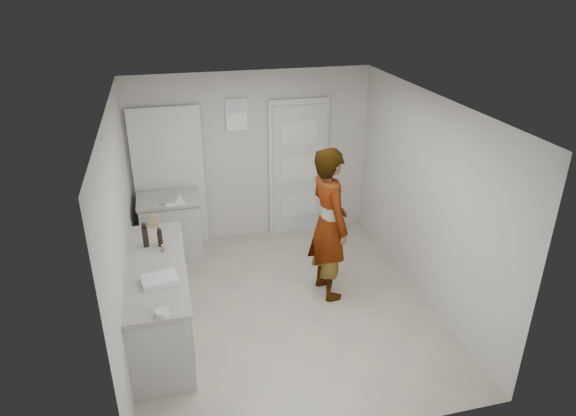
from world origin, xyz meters
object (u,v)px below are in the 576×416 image
object	(u,v)px
spice_jar	(164,248)
baking_dish	(160,280)
oil_cruet_b	(145,235)
oil_cruet_a	(160,237)
egg_bowl	(162,313)
person	(329,224)
cake_mix_box	(154,221)

from	to	relation	value
spice_jar	baking_dish	distance (m)	0.64
spice_jar	oil_cruet_b	bearing A→B (deg)	140.64
oil_cruet_a	oil_cruet_b	bearing A→B (deg)	170.05
spice_jar	egg_bowl	world-z (taller)	spice_jar
person	egg_bowl	world-z (taller)	person
spice_jar	oil_cruet_a	size ratio (longest dim) A/B	0.34
spice_jar	oil_cruet_a	world-z (taller)	oil_cruet_a
spice_jar	baking_dish	world-z (taller)	spice_jar
oil_cruet_a	oil_cruet_b	distance (m)	0.16
spice_jar	baking_dish	bearing A→B (deg)	-95.27
person	oil_cruet_b	size ratio (longest dim) A/B	6.48
oil_cruet_a	oil_cruet_b	xyz separation A→B (m)	(-0.16, 0.03, 0.03)
cake_mix_box	spice_jar	xyz separation A→B (m)	(0.09, -0.62, -0.04)
spice_jar	egg_bowl	size ratio (longest dim) A/B	0.61
spice_jar	egg_bowl	bearing A→B (deg)	-92.36
spice_jar	oil_cruet_b	distance (m)	0.26
person	cake_mix_box	size ratio (longest dim) A/B	11.66
cake_mix_box	person	bearing A→B (deg)	-5.91
person	oil_cruet_a	distance (m)	1.98
oil_cruet_b	egg_bowl	xyz separation A→B (m)	(0.14, -1.33, -0.12)
spice_jar	oil_cruet_b	xyz separation A→B (m)	(-0.19, 0.15, 0.10)
spice_jar	baking_dish	size ratio (longest dim) A/B	0.20
person	oil_cruet_a	bearing A→B (deg)	81.46
person	spice_jar	xyz separation A→B (m)	(-1.95, -0.11, 0.00)
person	cake_mix_box	world-z (taller)	person
egg_bowl	person	bearing A→B (deg)	32.94
person	baking_dish	distance (m)	2.14
baking_dish	cake_mix_box	bearing A→B (deg)	91.22
oil_cruet_a	egg_bowl	distance (m)	1.31
baking_dish	egg_bowl	xyz separation A→B (m)	(0.01, -0.54, -0.00)
spice_jar	oil_cruet_a	xyz separation A→B (m)	(-0.03, 0.13, 0.07)
egg_bowl	oil_cruet_a	bearing A→B (deg)	89.16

